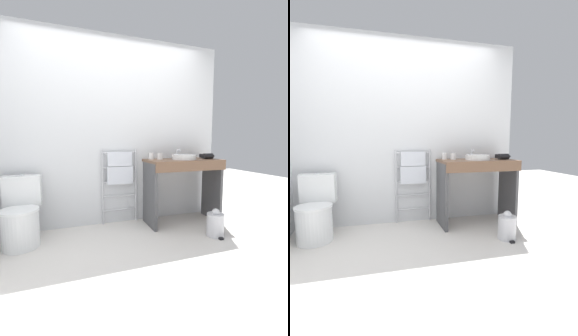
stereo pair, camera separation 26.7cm
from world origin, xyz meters
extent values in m
plane|color=silver|center=(0.00, 0.00, 0.00)|extent=(12.00, 12.00, 0.00)
cube|color=silver|center=(0.00, 1.35, 1.27)|extent=(3.17, 0.12, 2.54)
cylinder|color=white|center=(-1.12, 0.88, 0.20)|extent=(0.38, 0.38, 0.40)
cylinder|color=white|center=(-1.12, 0.88, 0.41)|extent=(0.39, 0.39, 0.02)
cube|color=white|center=(-1.12, 1.13, 0.57)|extent=(0.40, 0.17, 0.35)
cylinder|color=silver|center=(-1.12, 1.13, 0.75)|extent=(0.05, 0.05, 0.01)
cylinder|color=silver|center=(-0.17, 1.26, 0.52)|extent=(0.02, 0.02, 1.03)
cylinder|color=silver|center=(0.30, 1.26, 0.52)|extent=(0.02, 0.02, 1.03)
cylinder|color=silver|center=(0.07, 1.26, 0.19)|extent=(0.48, 0.02, 0.02)
cylinder|color=silver|center=(0.07, 1.26, 0.39)|extent=(0.48, 0.02, 0.02)
cylinder|color=silver|center=(0.07, 1.26, 0.59)|extent=(0.48, 0.02, 0.02)
cylinder|color=silver|center=(0.07, 1.26, 0.79)|extent=(0.48, 0.02, 0.02)
cylinder|color=silver|center=(0.07, 1.26, 0.99)|extent=(0.48, 0.02, 0.02)
cube|color=silver|center=(0.07, 1.23, 0.91)|extent=(0.34, 0.04, 0.19)
cube|color=silver|center=(0.07, 1.23, 0.68)|extent=(0.36, 0.04, 0.24)
cube|color=brown|center=(0.91, 0.99, 0.88)|extent=(1.03, 0.53, 0.03)
cube|color=brown|center=(0.91, 0.74, 0.81)|extent=(1.03, 0.02, 0.10)
cube|color=#4C4C4F|center=(0.42, 0.99, 0.43)|extent=(0.04, 0.45, 0.86)
cube|color=#4C4C4F|center=(1.40, 0.99, 0.43)|extent=(0.04, 0.45, 0.86)
cylinder|color=white|center=(0.91, 0.97, 0.93)|extent=(0.33, 0.33, 0.07)
cylinder|color=silver|center=(0.91, 0.97, 0.96)|extent=(0.27, 0.27, 0.01)
cylinder|color=silver|center=(0.91, 1.16, 0.96)|extent=(0.02, 0.02, 0.14)
cylinder|color=silver|center=(0.91, 1.12, 1.02)|extent=(0.02, 0.09, 0.02)
cylinder|color=white|center=(0.50, 1.17, 0.94)|extent=(0.07, 0.07, 0.09)
cylinder|color=white|center=(0.61, 1.10, 0.94)|extent=(0.08, 0.08, 0.09)
cylinder|color=black|center=(1.28, 0.94, 0.94)|extent=(0.14, 0.08, 0.08)
cone|color=black|center=(1.38, 0.94, 0.94)|extent=(0.05, 0.07, 0.07)
cube|color=black|center=(1.25, 1.03, 0.94)|extent=(0.05, 0.10, 0.06)
cylinder|color=silver|center=(1.05, 0.42, 0.14)|extent=(0.21, 0.21, 0.27)
sphere|color=silver|center=(1.05, 0.42, 0.29)|extent=(0.09, 0.09, 0.09)
cube|color=black|center=(1.05, 0.30, 0.01)|extent=(0.05, 0.04, 0.02)
camera|label=1|loc=(-0.64, -1.76, 1.14)|focal=24.00mm
camera|label=2|loc=(-0.38, -1.84, 1.14)|focal=24.00mm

